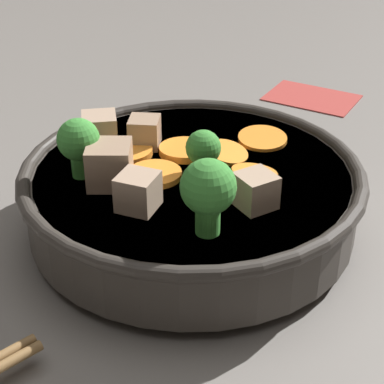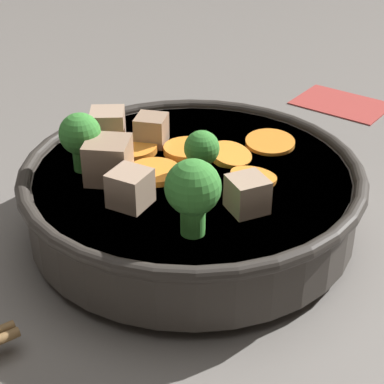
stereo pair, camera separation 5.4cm
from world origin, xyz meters
The scene contains 3 objects.
ground_plane centered at (0.00, 0.00, 0.00)m, with size 3.00×3.00×0.00m, color slate.
stirfry_bowl centered at (0.00, 0.00, 0.04)m, with size 0.29×0.29×0.12m.
napkin centered at (0.12, -0.31, 0.00)m, with size 0.13×0.11×0.00m.
Camera 2 is at (-0.38, 0.26, 0.32)m, focal length 60.00 mm.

